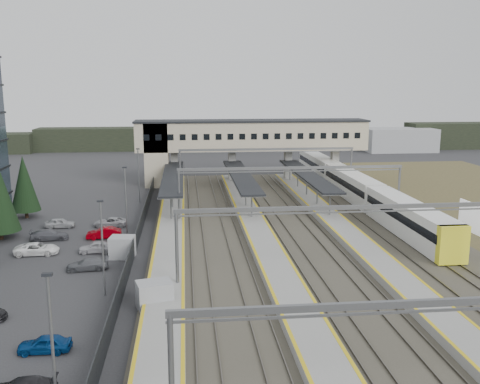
{
  "coord_description": "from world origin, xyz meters",
  "views": [
    {
      "loc": [
        -1.17,
        -50.62,
        17.07
      ],
      "look_at": [
        5.58,
        14.44,
        4.0
      ],
      "focal_mm": 40.0,
      "sensor_mm": 36.0,
      "label": 1
    }
  ],
  "objects": [
    {
      "name": "ground",
      "position": [
        0.0,
        0.0,
        0.0
      ],
      "size": [
        220.0,
        220.0,
        0.0
      ],
      "primitive_type": "plane",
      "color": "#2B2B2D",
      "rests_on": "ground"
    },
    {
      "name": "car_park",
      "position": [
        -13.66,
        -6.98,
        0.6
      ],
      "size": [
        10.6,
        44.57,
        1.29
      ],
      "color": "#B8B7BD",
      "rests_on": "ground"
    },
    {
      "name": "lampposts",
      "position": [
        -8.0,
        1.25,
        4.34
      ],
      "size": [
        0.5,
        53.25,
        8.07
      ],
      "color": "slate",
      "rests_on": "ground"
    },
    {
      "name": "fence",
      "position": [
        -6.5,
        5.0,
        1.0
      ],
      "size": [
        0.08,
        90.0,
        2.0
      ],
      "color": "#26282B",
      "rests_on": "ground"
    },
    {
      "name": "relay_cabin_near",
      "position": [
        -3.74,
        -11.2,
        1.11
      ],
      "size": [
        3.06,
        2.56,
        2.21
      ],
      "color": "#939598",
      "rests_on": "ground"
    },
    {
      "name": "relay_cabin_far",
      "position": [
        -7.66,
        1.98,
        1.09
      ],
      "size": [
        2.61,
        2.27,
        2.17
      ],
      "color": "#939598",
      "rests_on": "ground"
    },
    {
      "name": "rail_corridor",
      "position": [
        9.34,
        5.0,
        0.29
      ],
      "size": [
        34.0,
        90.0,
        0.92
      ],
      "color": "#3D3930",
      "rests_on": "ground"
    },
    {
      "name": "canopies",
      "position": [
        7.0,
        27.0,
        3.92
      ],
      "size": [
        23.1,
        30.0,
        3.28
      ],
      "color": "black",
      "rests_on": "ground"
    },
    {
      "name": "footbridge",
      "position": [
        7.7,
        42.0,
        7.93
      ],
      "size": [
        40.4,
        6.4,
        11.2
      ],
      "color": "#C1BA96",
      "rests_on": "ground"
    },
    {
      "name": "gantries",
      "position": [
        12.0,
        3.0,
        6.0
      ],
      "size": [
        28.4,
        62.28,
        7.17
      ],
      "color": "slate",
      "rests_on": "ground"
    },
    {
      "name": "train",
      "position": [
        24.0,
        26.46,
        2.14
      ],
      "size": [
        2.99,
        62.49,
        3.76
      ],
      "color": "white",
      "rests_on": "ground"
    },
    {
      "name": "billboard",
      "position": [
        28.17,
        -0.75,
        3.53
      ],
      "size": [
        0.5,
        6.14,
        5.24
      ],
      "color": "slate",
      "rests_on": "ground"
    },
    {
      "name": "treeline_far",
      "position": [
        23.81,
        92.28,
        2.95
      ],
      "size": [
        170.0,
        19.0,
        7.0
      ],
      "color": "black",
      "rests_on": "ground"
    }
  ]
}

